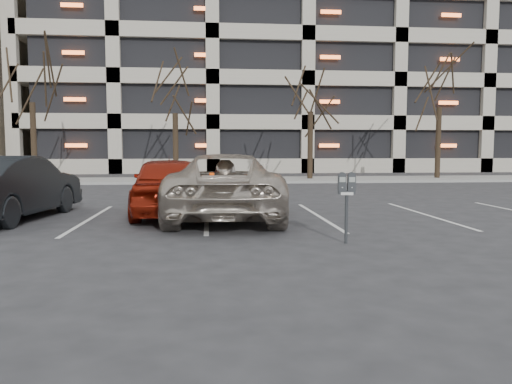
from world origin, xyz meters
TOP-DOWN VIEW (x-y plane):
  - ground at (0.00, 0.00)m, footprint 140.00×140.00m
  - sidewalk at (0.00, 16.00)m, footprint 80.00×4.00m
  - stall_lines at (-1.40, 2.30)m, footprint 16.90×5.20m
  - parking_garage at (12.00, 33.84)m, footprint 52.00×20.00m
  - tree_a at (-10.00, 16.00)m, footprint 3.89×3.89m
  - tree_b at (-3.00, 16.00)m, footprint 3.41×3.41m
  - tree_c at (4.00, 16.00)m, footprint 3.53×3.53m
  - tree_d at (11.00, 16.00)m, footprint 3.81×3.81m
  - parking_meter at (1.10, -1.26)m, footprint 0.33×0.16m
  - suv_silver at (-0.93, 2.27)m, footprint 2.90×5.78m
  - car_red at (-2.33, 2.78)m, footprint 2.06×4.58m
  - car_dark at (-6.05, 2.46)m, footprint 2.25×4.83m

SIDE VIEW (x-z plane):
  - ground at x=0.00m, z-range 0.00..0.00m
  - stall_lines at x=-1.40m, z-range 0.00..0.01m
  - sidewalk at x=0.00m, z-range 0.00..0.12m
  - car_red at x=-2.33m, z-range 0.00..1.53m
  - car_dark at x=-6.05m, z-range 0.00..1.53m
  - suv_silver at x=-0.93m, z-range 0.00..1.57m
  - parking_meter at x=1.10m, z-range 0.33..1.58m
  - tree_b at x=-3.00m, z-range 1.72..9.46m
  - tree_c at x=4.00m, z-range 1.79..9.81m
  - tree_d at x=11.00m, z-range 1.93..10.59m
  - tree_a at x=-10.00m, z-range 1.97..10.81m
  - parking_garage at x=12.00m, z-range -0.24..18.76m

